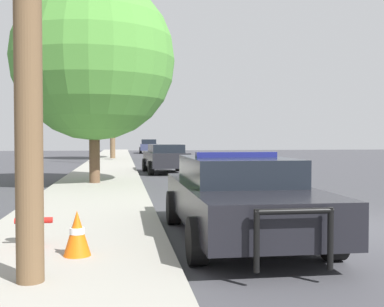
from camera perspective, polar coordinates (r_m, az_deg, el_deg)
The scene contains 10 objects.
ground_plane at distance 9.54m, azimuth 18.86°, elevation -8.41°, with size 110.00×110.00×0.00m, color #3D3D42.
sidewalk_left at distance 8.54m, azimuth -13.68°, elevation -9.12°, with size 3.00×110.00×0.13m.
police_car at distance 8.11m, azimuth 5.56°, elevation -4.91°, with size 2.15×5.10×1.44m.
fire_hydrant at distance 7.36m, azimuth -18.26°, elevation -7.28°, with size 0.53×0.23×0.75m.
traffic_light at distance 31.31m, azimuth -8.55°, elevation 6.28°, with size 3.85×0.35×5.64m.
car_background_midblock at distance 22.87m, azimuth -3.17°, elevation -0.50°, with size 2.09×4.08×1.37m.
car_background_distant at distance 51.90m, azimuth -5.14°, elevation 0.89°, with size 2.14×4.18×1.50m.
tree_sidewalk_near at distance 17.13m, azimuth -11.55°, elevation 10.86°, with size 5.57×5.57×7.03m.
tree_sidewalk_far at distance 36.90m, azimuth -9.42°, elevation 7.66°, with size 4.77×4.77×7.68m.
traffic_cone at distance 6.61m, azimuth -13.46°, elevation -9.15°, with size 0.36×0.36×0.60m.
Camera 1 is at (-4.30, -8.35, 1.69)m, focal length 45.00 mm.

